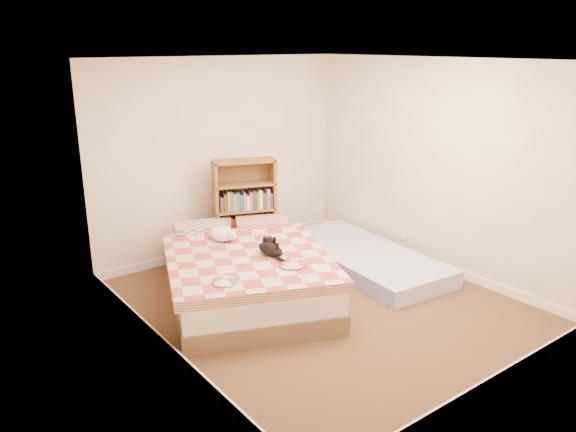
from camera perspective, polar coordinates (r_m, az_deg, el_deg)
room at (r=5.64m, az=3.62°, el=2.22°), size 3.51×4.01×2.51m
bed at (r=6.13m, az=-4.54°, el=-5.70°), size 2.29×2.66×0.60m
bookshelf at (r=7.11m, az=-4.47°, el=-0.52°), size 0.86×0.51×1.29m
floor_mattress at (r=7.03m, az=7.62°, el=-4.22°), size 1.21×2.35×0.20m
black_cat at (r=5.86m, az=-1.93°, el=-3.31°), size 0.32×0.63×0.14m
white_dog at (r=6.30m, az=-6.52°, el=-1.82°), size 0.38×0.40×0.15m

